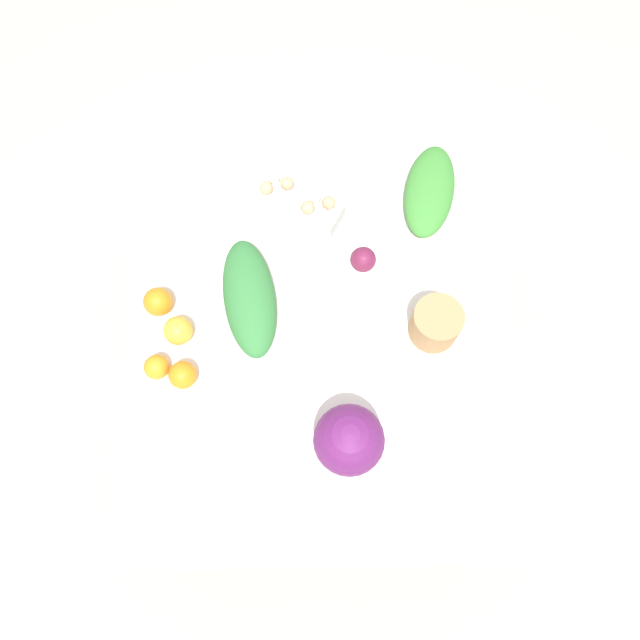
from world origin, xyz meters
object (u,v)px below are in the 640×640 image
Objects in this scene: orange_0 at (178,331)px; greens_bunch_kale at (249,298)px; orange_2 at (158,302)px; paper_bag at (436,324)px; cabbage_purple at (349,440)px; orange_1 at (183,375)px; orange_3 at (156,367)px; beet_root at (363,259)px; greens_bunch_dandelion at (430,191)px; egg_carton at (298,201)px.

greens_bunch_kale is at bearing -64.74° from orange_0.
greens_bunch_kale reaches higher than orange_2.
greens_bunch_kale is (0.08, 0.50, -0.01)m from paper_bag.
orange_2 reaches higher than orange_0.
cabbage_purple is 2.38× the size of orange_1.
paper_bag reaches higher than greens_bunch_kale.
orange_0 reaches higher than orange_3.
cabbage_purple is 0.51× the size of greens_bunch_kale.
beet_root is at bearing 42.36° from paper_bag.
orange_3 is at bearing 152.37° from orange_0.
paper_bag is at bearing -96.07° from orange_2.
orange_0 is 0.12m from orange_1.
orange_3 is (-0.52, 0.75, -0.00)m from greens_bunch_dandelion.
cabbage_purple reaches higher than paper_bag.
beet_root is (0.12, -0.31, -0.01)m from greens_bunch_kale.
orange_3 is at bearing 118.76° from beet_root.
cabbage_purple is 0.54m from orange_0.
orange_1 is (-0.12, -0.02, -0.00)m from orange_0.
egg_carton is at bearing 10.25° from cabbage_purple.
beet_root is (-0.22, 0.20, 0.00)m from greens_bunch_dandelion.
orange_1 reaches higher than orange_3.
cabbage_purple reaches higher than greens_bunch_kale.
greens_bunch_dandelion is 0.30m from beet_root.
orange_1 is (-0.33, 0.48, 0.00)m from beet_root.
cabbage_purple reaches higher than beet_root.
egg_carton reaches higher than orange_2.
orange_1 is (-0.51, 0.30, -0.00)m from egg_carton.
paper_bag reaches higher than orange_2.
cabbage_purple is at bearing -127.52° from orange_2.
greens_bunch_dandelion is 0.90× the size of greens_bunch_kale.
beet_root is 0.91× the size of orange_2.
paper_bag is 2.00× the size of orange_3.
greens_bunch_kale is 0.30m from orange_3.
orange_2 is at bearing 35.60° from orange_0.
paper_bag is (-0.39, -0.37, 0.02)m from egg_carton.
paper_bag is at bearing -79.27° from orange_1.
greens_bunch_kale is 0.33m from beet_root.
orange_0 is at bearing -27.63° from orange_3.
egg_carton is 3.49× the size of orange_2.
cabbage_purple is at bearing 142.11° from paper_bag.
paper_bag is 0.27m from beet_root.
orange_2 is 1.20× the size of orange_3.
greens_bunch_kale is 4.84× the size of beet_root.
orange_0 reaches higher than greens_bunch_dandelion.
greens_bunch_dandelion is at bearing -56.96° from greens_bunch_kale.
cabbage_purple is 0.46m from orange_1.
beet_root is 1.08× the size of orange_3.
paper_bag reaches higher than egg_carton.
cabbage_purple is at bearing -113.20° from orange_1.
orange_2 is at bearing 21.16° from orange_1.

